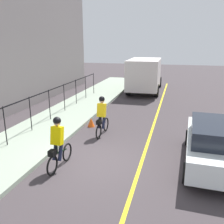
# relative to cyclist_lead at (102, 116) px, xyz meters

# --- Properties ---
(ground_plane) EXTENTS (80.00, 80.00, 0.00)m
(ground_plane) POSITION_rel_cyclist_lead_xyz_m (-2.48, -0.55, -0.91)
(ground_plane) COLOR #3E373A
(lane_line_centre) EXTENTS (36.00, 0.12, 0.01)m
(lane_line_centre) POSITION_rel_cyclist_lead_xyz_m (-2.48, -2.15, -0.91)
(lane_line_centre) COLOR yellow
(lane_line_centre) RESTS_ON ground
(sidewalk) EXTENTS (40.00, 3.20, 0.15)m
(sidewalk) POSITION_rel_cyclist_lead_xyz_m (-2.48, 2.85, -0.84)
(sidewalk) COLOR #96A490
(sidewalk) RESTS_ON ground
(iron_fence) EXTENTS (19.55, 0.04, 1.60)m
(iron_fence) POSITION_rel_cyclist_lead_xyz_m (-1.48, 3.25, 0.42)
(iron_fence) COLOR black
(iron_fence) RESTS_ON sidewalk
(cyclist_lead) EXTENTS (1.71, 0.37, 1.83)m
(cyclist_lead) POSITION_rel_cyclist_lead_xyz_m (0.00, 0.00, 0.00)
(cyclist_lead) COLOR black
(cyclist_lead) RESTS_ON ground
(cyclist_follow) EXTENTS (1.71, 0.37, 1.83)m
(cyclist_follow) POSITION_rel_cyclist_lead_xyz_m (-3.33, 0.48, 0.00)
(cyclist_follow) COLOR black
(cyclist_follow) RESTS_ON ground
(patrol_sedan) EXTENTS (4.48, 2.08, 1.58)m
(patrol_sedan) POSITION_rel_cyclist_lead_xyz_m (-1.72, -4.56, -0.09)
(patrol_sedan) COLOR white
(patrol_sedan) RESTS_ON ground
(box_truck_background) EXTENTS (6.77, 2.68, 2.78)m
(box_truck_background) POSITION_rel_cyclist_lead_xyz_m (10.80, -0.49, 0.64)
(box_truck_background) COLOR silver
(box_truck_background) RESTS_ON ground
(traffic_cone_near) EXTENTS (0.36, 0.36, 0.46)m
(traffic_cone_near) POSITION_rel_cyclist_lead_xyz_m (1.02, 0.89, -0.68)
(traffic_cone_near) COLOR #FE5D16
(traffic_cone_near) RESTS_ON ground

